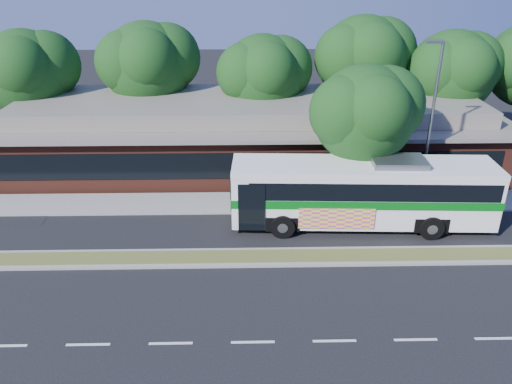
# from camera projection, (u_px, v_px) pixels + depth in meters

# --- Properties ---
(ground) EXTENTS (120.00, 120.00, 0.00)m
(ground) POSITION_uv_depth(u_px,v_px,m) (251.00, 266.00, 22.76)
(ground) COLOR black
(ground) RESTS_ON ground
(median_strip) EXTENTS (26.00, 1.10, 0.15)m
(median_strip) POSITION_uv_depth(u_px,v_px,m) (251.00, 257.00, 23.27)
(median_strip) COLOR #505825
(median_strip) RESTS_ON ground
(sidewalk) EXTENTS (44.00, 2.60, 0.12)m
(sidewalk) POSITION_uv_depth(u_px,v_px,m) (250.00, 203.00, 28.53)
(sidewalk) COLOR gray
(sidewalk) RESTS_ON ground
(plaza_building) EXTENTS (33.20, 11.20, 4.45)m
(plaza_building) POSITION_uv_depth(u_px,v_px,m) (249.00, 132.00, 33.61)
(plaza_building) COLOR #5E291D
(plaza_building) RESTS_ON ground
(lamp_post) EXTENTS (0.93, 0.18, 9.07)m
(lamp_post) POSITION_uv_depth(u_px,v_px,m) (430.00, 122.00, 26.30)
(lamp_post) COLOR slate
(lamp_post) RESTS_ON ground
(tree_bg_a) EXTENTS (6.47, 5.80, 8.63)m
(tree_bg_a) POSITION_uv_depth(u_px,v_px,m) (33.00, 70.00, 33.69)
(tree_bg_a) COLOR black
(tree_bg_a) RESTS_ON ground
(tree_bg_b) EXTENTS (6.69, 6.00, 9.00)m
(tree_bg_b) POSITION_uv_depth(u_px,v_px,m) (153.00, 63.00, 34.64)
(tree_bg_b) COLOR black
(tree_bg_b) RESTS_ON ground
(tree_bg_c) EXTENTS (6.24, 5.60, 8.26)m
(tree_bg_c) POSITION_uv_depth(u_px,v_px,m) (268.00, 73.00, 34.11)
(tree_bg_c) COLOR black
(tree_bg_c) RESTS_ON ground
(tree_bg_d) EXTENTS (6.91, 6.20, 9.37)m
(tree_bg_d) POSITION_uv_depth(u_px,v_px,m) (369.00, 58.00, 34.82)
(tree_bg_d) COLOR black
(tree_bg_d) RESTS_ON ground
(tree_bg_e) EXTENTS (6.47, 5.80, 8.50)m
(tree_bg_e) POSITION_uv_depth(u_px,v_px,m) (457.00, 70.00, 34.31)
(tree_bg_e) COLOR black
(tree_bg_e) RESTS_ON ground
(transit_bus) EXTENTS (13.43, 3.52, 3.74)m
(transit_bus) POSITION_uv_depth(u_px,v_px,m) (364.00, 189.00, 25.43)
(transit_bus) COLOR white
(transit_bus) RESTS_ON ground
(sidewalk_tree) EXTENTS (5.90, 5.29, 7.94)m
(sidewalk_tree) POSITION_uv_depth(u_px,v_px,m) (371.00, 112.00, 26.17)
(sidewalk_tree) COLOR black
(sidewalk_tree) RESTS_ON ground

